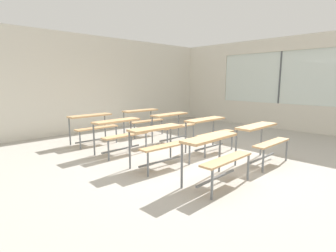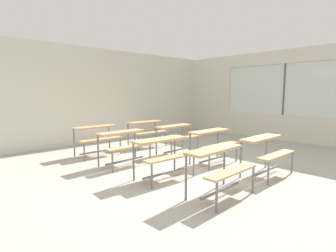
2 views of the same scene
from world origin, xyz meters
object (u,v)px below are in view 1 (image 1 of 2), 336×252
Objects in this scene: desk_bench_r1c1 at (209,127)px; desk_bench_r2c0 at (120,128)px; desk_bench_r2c1 at (173,121)px; desk_bench_r0c0 at (215,149)px; desk_bench_r3c1 at (143,116)px; desk_bench_r1c0 at (159,137)px; desk_bench_r3c0 at (93,122)px; desk_bench_r0c1 at (262,135)px.

desk_bench_r1c1 is 0.99× the size of desk_bench_r2c0.
desk_bench_r2c0 and desk_bench_r2c1 have the same top height.
desk_bench_r2c1 is at bearing 56.71° from desk_bench_r0c0.
desk_bench_r3c1 is at bearing 66.10° from desk_bench_r0c0.
desk_bench_r1c0 and desk_bench_r2c0 have the same top height.
desk_bench_r1c1 is 2.49m from desk_bench_r3c1.
desk_bench_r0c1 is at bearing -67.18° from desk_bench_r3c0.
desk_bench_r2c0 is at bearing 142.44° from desk_bench_r1c1.
desk_bench_r3c1 is (1.63, 0.01, 0.00)m from desk_bench_r3c0.
desk_bench_r1c0 is (-0.06, 1.23, 0.00)m from desk_bench_r0c0.
desk_bench_r1c1 is 1.00× the size of desk_bench_r3c0.
desk_bench_r0c1 is 1.00× the size of desk_bench_r3c0.
desk_bench_r3c0 is at bearing 93.05° from desk_bench_r1c0.
desk_bench_r1c1 is at bearing -40.23° from desk_bench_r2c0.
desk_bench_r1c0 is 1.00× the size of desk_bench_r2c0.
desk_bench_r0c1 is at bearing -87.77° from desk_bench_r3c1.
desk_bench_r0c1 is at bearing -1.09° from desk_bench_r0c0.
desk_bench_r3c1 is at bearing 88.14° from desk_bench_r2c1.
desk_bench_r1c0 is 1.55m from desk_bench_r1c1.
desk_bench_r2c1 is 0.99× the size of desk_bench_r3c1.
desk_bench_r2c1 is (0.02, 2.48, 0.00)m from desk_bench_r0c1.
desk_bench_r1c0 is at bearing -143.39° from desk_bench_r2c1.
desk_bench_r2c1 is 1.01× the size of desk_bench_r3c0.
desk_bench_r1c0 is 2.04m from desk_bench_r2c1.
desk_bench_r3c0 is at bearing -176.96° from desk_bench_r3c1.
desk_bench_r2c1 is at bearing 89.44° from desk_bench_r0c1.
desk_bench_r0c1 and desk_bench_r2c1 have the same top height.
desk_bench_r0c0 is 0.99× the size of desk_bench_r1c0.
desk_bench_r0c0 is 1.00× the size of desk_bench_r2c1.
desk_bench_r3c1 is (1.60, 2.54, 0.00)m from desk_bench_r1c0.
desk_bench_r1c0 and desk_bench_r1c1 have the same top height.
desk_bench_r2c0 is (-0.08, 2.52, 0.00)m from desk_bench_r0c0.
desk_bench_r2c1 is at bearing -38.14° from desk_bench_r3c0.
desk_bench_r0c1 and desk_bench_r3c1 have the same top height.
desk_bench_r1c0 is at bearing -90.84° from desk_bench_r2c0.
desk_bench_r1c1 is at bearing 4.04° from desk_bench_r1c0.
desk_bench_r0c0 is at bearing -90.06° from desk_bench_r2c0.
desk_bench_r0c1 is at bearing -92.21° from desk_bench_r2c1.
desk_bench_r1c1 and desk_bench_r2c0 have the same top height.
desk_bench_r1c1 is (-0.03, 1.26, 0.00)m from desk_bench_r0c1.
desk_bench_r0c1 and desk_bench_r1c1 have the same top height.
desk_bench_r0c0 is 1.96m from desk_bench_r1c1.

